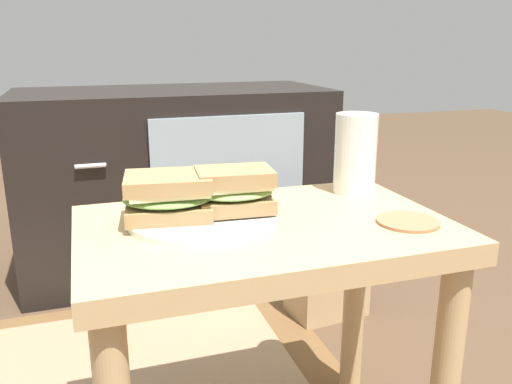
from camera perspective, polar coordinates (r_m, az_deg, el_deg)
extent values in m
cube|color=tan|center=(0.82, 0.93, -4.46)|extent=(0.56, 0.36, 0.04)
cylinder|color=tan|center=(1.01, -15.75, -15.36)|extent=(0.04, 0.04, 0.43)
cylinder|color=tan|center=(1.13, 10.46, -11.54)|extent=(0.04, 0.04, 0.43)
cube|color=black|center=(1.75, -8.56, 1.34)|extent=(0.96, 0.44, 0.58)
cube|color=#8C9EA8|center=(1.56, -2.80, 0.12)|extent=(0.45, 0.01, 0.44)
cylinder|color=silver|center=(1.48, -17.30, 2.69)|extent=(0.08, 0.01, 0.01)
cylinder|color=silver|center=(1.54, -16.63, -5.30)|extent=(0.08, 0.01, 0.01)
cube|color=brown|center=(1.30, -17.73, -18.69)|extent=(1.12, 0.70, 0.01)
cube|color=#937556|center=(1.30, -17.75, -18.52)|extent=(0.92, 0.57, 0.00)
cylinder|color=silver|center=(0.82, -5.74, -2.75)|extent=(0.23, 0.23, 0.01)
cube|color=#9E7A4C|center=(0.82, -9.31, -1.91)|extent=(0.14, 0.12, 0.02)
ellipsoid|color=#729E4C|center=(0.81, -9.37, -0.63)|extent=(0.15, 0.12, 0.02)
cube|color=beige|center=(0.81, -9.41, 0.12)|extent=(0.12, 0.10, 0.01)
cube|color=#9E7A4C|center=(0.80, -9.45, 1.08)|extent=(0.14, 0.11, 0.02)
cube|color=#9E7A4C|center=(0.83, -2.29, -1.25)|extent=(0.12, 0.09, 0.02)
ellipsoid|color=#8CB260|center=(0.82, -2.30, 0.02)|extent=(0.13, 0.10, 0.02)
cube|color=beige|center=(0.82, -2.31, 0.76)|extent=(0.11, 0.08, 0.01)
cube|color=#9E7A4C|center=(0.81, -2.32, 1.71)|extent=(0.12, 0.09, 0.02)
cylinder|color=silver|center=(0.97, 10.60, 4.05)|extent=(0.08, 0.08, 0.14)
cylinder|color=orange|center=(0.98, 10.55, 3.17)|extent=(0.07, 0.07, 0.10)
cylinder|color=white|center=(0.96, 10.73, 6.55)|extent=(0.07, 0.07, 0.01)
cylinder|color=#996B47|center=(0.84, 15.95, -3.07)|extent=(0.09, 0.09, 0.01)
cube|color=tan|center=(1.45, 7.69, -6.73)|extent=(0.21, 0.16, 0.34)
cube|color=tan|center=(1.39, 7.97, 0.11)|extent=(0.20, 0.14, 0.04)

